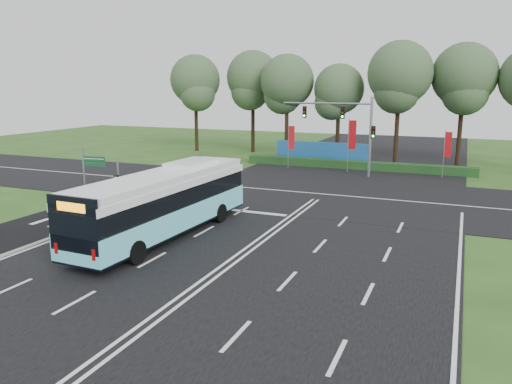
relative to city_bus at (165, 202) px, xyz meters
The scene contains 15 objects.
ground 5.36m from the city_bus, 17.43° to the left, with size 120.00×120.00×0.00m, color #28501A.
road_main 5.36m from the city_bus, 17.43° to the left, with size 20.00×120.00×0.04m, color black.
road_cross 14.45m from the city_bus, 70.47° to the left, with size 120.00×14.00×0.05m, color black.
bike_path 8.07m from the city_bus, 169.02° to the right, with size 5.00×18.00×0.06m, color black.
kerb_strip 5.81m from the city_bus, 164.27° to the right, with size 0.25×18.00×0.12m, color gray.
city_bus is the anchor object (origin of this frame).
pedestrian_signal 6.23m from the city_bus, 150.28° to the left, with size 0.30×0.41×3.35m.
street_sign 8.22m from the city_bus, 158.43° to the left, with size 1.59×0.33×4.12m.
banner_flag_left 24.32m from the city_bus, 92.97° to the left, with size 0.59×0.25×4.21m.
banner_flag_mid 24.29m from the city_bus, 78.71° to the left, with size 0.73×0.08×4.96m.
banner_flag_right 27.60m from the city_bus, 61.86° to the left, with size 0.60×0.14×4.12m.
traffic_light_gantry 22.74m from the city_bus, 77.20° to the left, with size 8.41×0.28×7.00m.
hedge 26.48m from the city_bus, 79.56° to the left, with size 22.00×1.20×0.80m, color #133617.
blue_hoarding 28.53m from the city_bus, 88.41° to the left, with size 10.00×0.30×2.20m, color #1B5695.
eucalyptus_row 32.92m from the city_bus, 86.21° to the left, with size 42.28×9.88×12.35m.
Camera 1 is at (9.55, -23.29, 7.90)m, focal length 35.00 mm.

